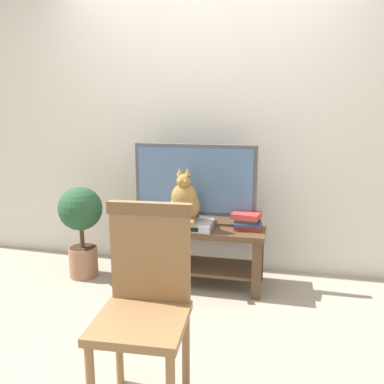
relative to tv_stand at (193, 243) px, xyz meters
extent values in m
plane|color=gray|center=(0.03, -0.64, -0.34)|extent=(12.00, 12.00, 0.00)
cube|color=silver|center=(0.03, 0.47, 1.06)|extent=(7.00, 0.12, 2.80)
cube|color=#513823|center=(0.00, 0.00, 0.13)|extent=(1.14, 0.45, 0.04)
cube|color=#513823|center=(-0.52, -0.17, -0.12)|extent=(0.07, 0.07, 0.44)
cube|color=#513823|center=(0.52, -0.17, -0.12)|extent=(0.07, 0.07, 0.44)
cube|color=#513823|center=(-0.52, 0.17, -0.12)|extent=(0.07, 0.07, 0.44)
cube|color=#513823|center=(0.52, 0.17, -0.12)|extent=(0.07, 0.07, 0.44)
cube|color=#513823|center=(0.00, 0.00, -0.20)|extent=(1.04, 0.37, 0.02)
cube|color=#4C4C51|center=(0.00, 0.06, 0.16)|extent=(0.30, 0.20, 0.03)
cube|color=#4C4C51|center=(0.00, 0.06, 0.20)|extent=(0.06, 0.04, 0.05)
cube|color=#4C4C51|center=(0.00, 0.06, 0.51)|extent=(0.98, 0.05, 0.57)
cube|color=#4C6B93|center=(0.00, 0.03, 0.51)|extent=(0.92, 0.01, 0.51)
sphere|color=#2672F2|center=(0.47, 0.03, 0.24)|extent=(0.01, 0.01, 0.01)
cube|color=#ADADB2|center=(-0.04, -0.10, 0.18)|extent=(0.43, 0.23, 0.06)
cube|color=black|center=(-0.04, -0.22, 0.18)|extent=(0.26, 0.01, 0.03)
ellipsoid|color=olive|center=(-0.04, -0.10, 0.33)|extent=(0.23, 0.23, 0.24)
ellipsoid|color=olive|center=(-0.04, -0.13, 0.40)|extent=(0.20, 0.15, 0.21)
sphere|color=olive|center=(-0.04, -0.14, 0.53)|extent=(0.11, 0.11, 0.11)
cone|color=olive|center=(-0.07, -0.14, 0.60)|extent=(0.05, 0.05, 0.06)
cone|color=olive|center=(-0.01, -0.14, 0.60)|extent=(0.05, 0.05, 0.06)
sphere|color=#B2C64C|center=(-0.07, -0.19, 0.54)|extent=(0.02, 0.02, 0.02)
sphere|color=#B2C64C|center=(-0.02, -0.19, 0.54)|extent=(0.02, 0.02, 0.02)
cylinder|color=olive|center=(0.03, -0.18, 0.23)|extent=(0.08, 0.19, 0.04)
cylinder|color=olive|center=(-0.11, -1.28, -0.12)|extent=(0.04, 0.04, 0.45)
cylinder|color=olive|center=(0.24, -1.27, -0.12)|extent=(0.04, 0.04, 0.45)
cube|color=olive|center=(0.08, -1.45, 0.13)|extent=(0.43, 0.43, 0.04)
cube|color=olive|center=(0.07, -1.26, 0.39)|extent=(0.39, 0.06, 0.49)
cube|color=brown|center=(0.07, -1.26, 0.61)|extent=(0.41, 0.07, 0.06)
cube|color=#B2332D|center=(0.43, 0.00, 0.17)|extent=(0.21, 0.17, 0.04)
cube|color=#33477A|center=(0.43, -0.02, 0.20)|extent=(0.23, 0.18, 0.02)
cube|color=#2D2D33|center=(0.42, -0.02, 0.22)|extent=(0.18, 0.16, 0.03)
cube|color=#B2332D|center=(0.42, -0.01, 0.26)|extent=(0.23, 0.21, 0.04)
cylinder|color=#9E6B4C|center=(-0.94, -0.08, -0.21)|extent=(0.24, 0.24, 0.26)
cylinder|color=#332319|center=(-0.94, -0.08, -0.09)|extent=(0.22, 0.22, 0.02)
cylinder|color=#4C3823|center=(-0.94, -0.08, 0.01)|extent=(0.04, 0.04, 0.19)
sphere|color=#234C2D|center=(-0.94, -0.08, 0.25)|extent=(0.36, 0.36, 0.36)
camera|label=1|loc=(0.66, -2.99, 1.08)|focal=37.32mm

